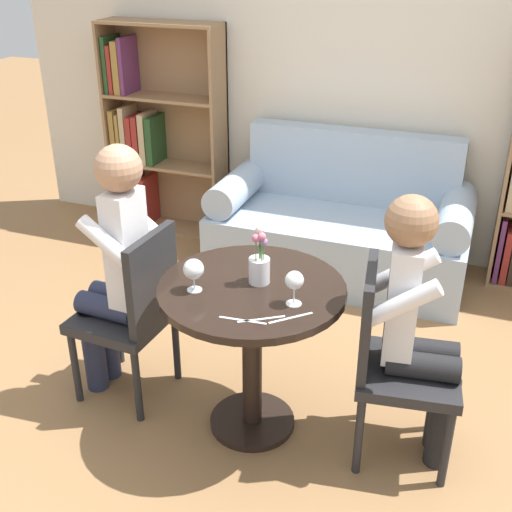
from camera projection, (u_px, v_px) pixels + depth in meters
ground_plane at (252, 423)px, 3.06m from camera, size 16.00×16.00×0.00m
back_wall at (366, 60)px, 4.21m from camera, size 5.20×0.05×2.70m
round_table at (252, 322)px, 2.80m from camera, size 0.81×0.81×0.75m
couch at (341, 229)px, 4.32m from camera, size 1.68×0.80×0.92m
bookshelf_left at (153, 136)px, 4.84m from camera, size 0.90×0.28×1.55m
chair_left at (134, 309)px, 3.04m from camera, size 0.44×0.44×0.90m
chair_right at (392, 357)px, 2.70m from camera, size 0.48×0.48×0.90m
person_left at (116, 268)px, 2.99m from camera, size 0.43×0.36×1.30m
person_right at (418, 326)px, 2.62m from camera, size 0.45×0.38×1.22m
wine_glass_left at (194, 270)px, 2.65m from camera, size 0.09×0.09×0.14m
wine_glass_right at (294, 281)px, 2.54m from camera, size 0.08×0.08×0.15m
flower_vase at (259, 264)px, 2.71m from camera, size 0.09×0.09×0.27m
knife_left_setting at (243, 320)px, 2.48m from camera, size 0.19×0.03×0.00m
fork_left_setting at (261, 319)px, 2.49m from camera, size 0.16×0.11×0.00m
knife_right_setting at (291, 318)px, 2.49m from camera, size 0.14×0.14×0.00m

